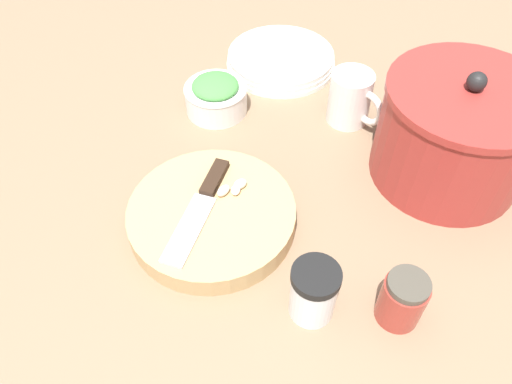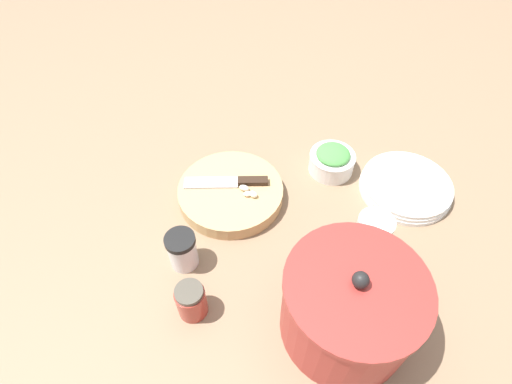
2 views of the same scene
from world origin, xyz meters
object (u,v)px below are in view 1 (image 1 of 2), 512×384
at_px(chef_knife, 202,203).
at_px(stock_pot, 456,134).
at_px(herb_bowl, 216,96).
at_px(honey_jar, 402,299).
at_px(garlic_cloves, 233,188).
at_px(coffee_mug, 351,99).
at_px(spice_jar, 314,292).
at_px(plate_stack, 281,60).
at_px(cutting_board, 212,216).

relative_size(chef_knife, stock_pot, 0.80).
height_order(herb_bowl, honey_jar, honey_jar).
bearing_deg(garlic_cloves, stock_pot, 99.25).
height_order(garlic_cloves, coffee_mug, coffee_mug).
relative_size(chef_knife, spice_jar, 2.22).
relative_size(spice_jar, plate_stack, 0.40).
distance_m(herb_bowl, coffee_mug, 0.24).
height_order(garlic_cloves, herb_bowl, herb_bowl).
distance_m(chef_knife, herb_bowl, 0.26).
distance_m(chef_knife, stock_pot, 0.40).
bearing_deg(spice_jar, plate_stack, 179.26).
distance_m(garlic_cloves, herb_bowl, 0.24).
relative_size(herb_bowl, stock_pot, 0.47).
relative_size(honey_jar, stock_pot, 0.33).
height_order(coffee_mug, plate_stack, coffee_mug).
relative_size(cutting_board, stock_pot, 1.02).
xyz_separation_m(herb_bowl, plate_stack, (-0.13, 0.13, -0.02)).
bearing_deg(plate_stack, chef_knife, -20.89).
bearing_deg(coffee_mug, stock_pot, 43.56).
relative_size(coffee_mug, stock_pot, 0.41).
xyz_separation_m(garlic_cloves, herb_bowl, (-0.24, -0.03, -0.01)).
relative_size(garlic_cloves, stock_pot, 0.21).
distance_m(herb_bowl, stock_pot, 0.42).
relative_size(cutting_board, coffee_mug, 2.52).
height_order(herb_bowl, coffee_mug, coffee_mug).
bearing_deg(plate_stack, stock_pot, 37.46).
bearing_deg(garlic_cloves, herb_bowl, -173.79).
bearing_deg(plate_stack, coffee_mug, 31.79).
relative_size(garlic_cloves, honey_jar, 0.64).
bearing_deg(honey_jar, garlic_cloves, -133.25).
xyz_separation_m(cutting_board, honey_jar, (0.16, 0.24, 0.02)).
bearing_deg(chef_knife, honey_jar, 167.23).
bearing_deg(cutting_board, coffee_mug, 132.78).
bearing_deg(coffee_mug, spice_jar, -17.00).
relative_size(garlic_cloves, plate_stack, 0.23).
distance_m(garlic_cloves, plate_stack, 0.39).
relative_size(plate_stack, honey_jar, 2.75).
bearing_deg(coffee_mug, plate_stack, -148.21).
bearing_deg(plate_stack, herb_bowl, -44.20).
bearing_deg(cutting_board, stock_pot, 103.28).
height_order(cutting_board, herb_bowl, herb_bowl).
distance_m(spice_jar, honey_jar, 0.11).
xyz_separation_m(chef_knife, honey_jar, (0.17, 0.25, -0.00)).
xyz_separation_m(honey_jar, stock_pot, (-0.25, 0.14, 0.04)).
xyz_separation_m(chef_knife, herb_bowl, (-0.26, 0.02, -0.01)).
relative_size(coffee_mug, plate_stack, 0.45).
xyz_separation_m(spice_jar, coffee_mug, (-0.38, 0.12, 0.00)).
bearing_deg(garlic_cloves, plate_stack, 164.12).
bearing_deg(chef_knife, garlic_cloves, -129.73).
bearing_deg(honey_jar, chef_knife, -123.91).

